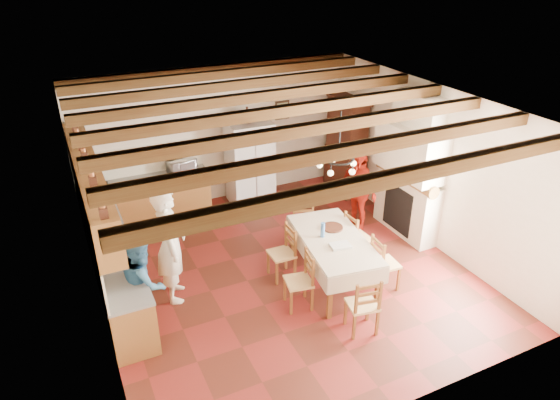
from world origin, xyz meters
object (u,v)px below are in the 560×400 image
object	(u,v)px
chair_left_far	(281,253)
person_man	(170,245)
chair_right_far	(358,237)
microwave	(182,166)
chair_end_near	(362,304)
hutch	(346,146)
chair_left_near	(299,281)
chair_right_near	(385,263)
chair_end_far	(304,223)
person_woman_blue	(144,282)
refrigerator	(250,163)
dining_table	(334,243)
person_woman_red	(358,190)

from	to	relation	value
chair_left_far	person_man	distance (m)	1.88
chair_right_far	microwave	world-z (taller)	microwave
chair_end_near	hutch	bearing A→B (deg)	-107.67
hutch	chair_left_near	bearing A→B (deg)	-127.06
chair_right_near	chair_end_near	distance (m)	1.18
chair_end_far	person_woman_blue	xyz separation A→B (m)	(-3.17, -1.02, 0.30)
chair_right_near	hutch	bearing A→B (deg)	-17.56
chair_right_near	microwave	size ratio (longest dim) A/B	1.75
chair_left_far	chair_right_far	size ratio (longest dim) A/B	1.00
refrigerator	hutch	distance (m)	2.24
dining_table	person_woman_blue	xyz separation A→B (m)	(-3.05, 0.22, 0.02)
dining_table	chair_right_far	xyz separation A→B (m)	(0.75, 0.38, -0.29)
chair_left_near	person_man	world-z (taller)	person_man
chair_end_far	microwave	world-z (taller)	microwave
refrigerator	hutch	bearing A→B (deg)	-8.81
chair_left_near	chair_left_far	size ratio (longest dim) A/B	1.00
chair_right_near	person_woman_blue	distance (m)	3.83
person_man	microwave	bearing A→B (deg)	-5.92
chair_end_near	chair_end_far	bearing A→B (deg)	-86.85
chair_end_far	person_woman_red	bearing A→B (deg)	27.55
person_woman_blue	person_woman_red	xyz separation A→B (m)	(4.43, 1.17, 0.06)
hutch	person_woman_red	world-z (taller)	hutch
chair_end_far	chair_left_near	bearing A→B (deg)	-99.71
person_woman_red	chair_right_far	bearing A→B (deg)	-40.11
chair_left_near	chair_end_near	size ratio (longest dim) A/B	1.00
chair_right_far	microwave	bearing A→B (deg)	33.13
refrigerator	person_woman_blue	bearing A→B (deg)	-131.57
chair_end_near	person_man	bearing A→B (deg)	-29.79
hutch	person_woman_blue	distance (m)	5.88
chair_left_far	microwave	size ratio (longest dim) A/B	1.75
chair_right_far	microwave	size ratio (longest dim) A/B	1.75
dining_table	chair_left_near	distance (m)	0.93
microwave	refrigerator	bearing A→B (deg)	-19.26
chair_end_near	microwave	size ratio (longest dim) A/B	1.75
refrigerator	person_man	distance (m)	3.59
chair_right_far	person_man	xyz separation A→B (m)	(-3.26, 0.37, 0.50)
chair_right_far	chair_end_near	distance (m)	1.89
chair_right_near	dining_table	bearing A→B (deg)	58.60
chair_right_far	chair_end_near	bearing A→B (deg)	146.17
chair_left_near	chair_right_near	distance (m)	1.53
chair_left_near	chair_right_near	size ratio (longest dim) A/B	1.00
dining_table	microwave	size ratio (longest dim) A/B	3.78
refrigerator	person_woman_red	size ratio (longest dim) A/B	1.10
dining_table	chair_left_near	bearing A→B (deg)	-157.82
hutch	dining_table	size ratio (longest dim) A/B	1.06
refrigerator	chair_left_far	xyz separation A→B (m)	(-0.63, -2.91, -0.44)
chair_left_far	chair_end_far	distance (m)	1.13
chair_end_far	chair_right_far	bearing A→B (deg)	-33.04
chair_end_near	refrigerator	bearing A→B (deg)	-80.51
refrigerator	chair_left_far	distance (m)	3.01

